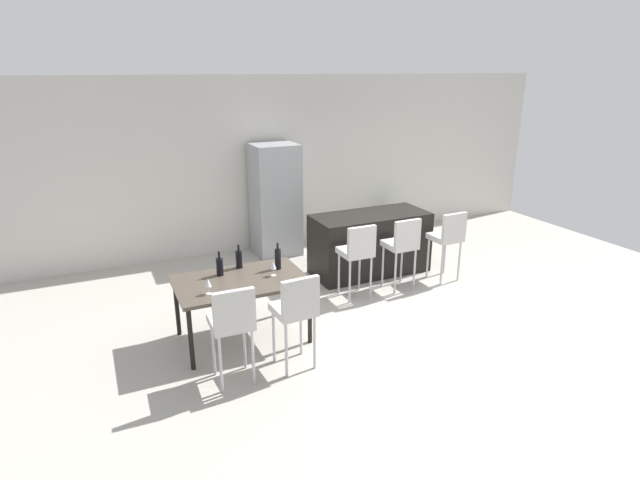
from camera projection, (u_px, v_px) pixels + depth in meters
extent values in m
plane|color=#ADA89E|center=(386.00, 305.00, 6.77)|extent=(10.00, 10.00, 0.00)
cube|color=beige|center=(299.00, 161.00, 8.88)|extent=(10.00, 0.12, 2.90)
cube|color=black|center=(370.00, 243.00, 7.75)|extent=(1.75, 0.77, 0.92)
cube|color=beige|center=(355.00, 252.00, 6.83)|extent=(0.40, 0.40, 0.08)
cube|color=beige|center=(362.00, 240.00, 6.61)|extent=(0.40, 0.06, 0.36)
cylinder|color=#B2B2B7|center=(339.00, 273.00, 7.02)|extent=(0.03, 0.03, 0.61)
cylinder|color=#B2B2B7|center=(359.00, 270.00, 7.14)|extent=(0.03, 0.03, 0.61)
cylinder|color=#B2B2B7|center=(350.00, 282.00, 6.74)|extent=(0.03, 0.03, 0.61)
cylinder|color=#B2B2B7|center=(371.00, 278.00, 6.87)|extent=(0.03, 0.03, 0.61)
cube|color=beige|center=(400.00, 245.00, 7.11)|extent=(0.41, 0.41, 0.08)
cube|color=beige|center=(408.00, 233.00, 6.89)|extent=(0.40, 0.07, 0.36)
cylinder|color=#B2B2B7|center=(383.00, 266.00, 7.29)|extent=(0.03, 0.03, 0.61)
cylinder|color=#B2B2B7|center=(401.00, 262.00, 7.42)|extent=(0.03, 0.03, 0.61)
cylinder|color=#B2B2B7|center=(395.00, 273.00, 7.02)|extent=(0.03, 0.03, 0.61)
cylinder|color=#B2B2B7|center=(414.00, 270.00, 7.15)|extent=(0.03, 0.03, 0.61)
cube|color=beige|center=(445.00, 237.00, 7.42)|extent=(0.42, 0.42, 0.08)
cube|color=beige|center=(454.00, 226.00, 7.21)|extent=(0.40, 0.08, 0.36)
cylinder|color=#B2B2B7|center=(428.00, 258.00, 7.60)|extent=(0.03, 0.03, 0.61)
cylinder|color=#B2B2B7|center=(445.00, 254.00, 7.73)|extent=(0.03, 0.03, 0.61)
cylinder|color=#B2B2B7|center=(442.00, 265.00, 7.33)|extent=(0.03, 0.03, 0.61)
cylinder|color=#B2B2B7|center=(459.00, 261.00, 7.46)|extent=(0.03, 0.03, 0.61)
cube|color=#4C4238|center=(241.00, 281.00, 5.71)|extent=(1.45, 0.93, 0.04)
cylinder|color=black|center=(177.00, 308.00, 5.91)|extent=(0.05, 0.05, 0.70)
cylinder|color=black|center=(284.00, 288.00, 6.44)|extent=(0.05, 0.05, 0.70)
cylinder|color=black|center=(191.00, 339.00, 5.22)|extent=(0.05, 0.05, 0.70)
cylinder|color=black|center=(310.00, 315.00, 5.75)|extent=(0.05, 0.05, 0.70)
cube|color=beige|center=(231.00, 322.00, 4.95)|extent=(0.41, 0.41, 0.08)
cube|color=beige|center=(234.00, 308.00, 4.73)|extent=(0.40, 0.07, 0.36)
cylinder|color=#B2B2B7|center=(213.00, 349.00, 5.14)|extent=(0.03, 0.03, 0.61)
cylinder|color=#B2B2B7|center=(244.00, 342.00, 5.26)|extent=(0.03, 0.03, 0.61)
cylinder|color=#B2B2B7|center=(221.00, 365.00, 4.86)|extent=(0.03, 0.03, 0.61)
cylinder|color=#B2B2B7|center=(253.00, 357.00, 4.98)|extent=(0.03, 0.03, 0.61)
cube|color=beige|center=(293.00, 309.00, 5.21)|extent=(0.42, 0.42, 0.08)
cube|color=beige|center=(300.00, 296.00, 4.99)|extent=(0.40, 0.08, 0.36)
cylinder|color=#B2B2B7|center=(274.00, 336.00, 5.38)|extent=(0.03, 0.03, 0.61)
cylinder|color=#B2B2B7|center=(301.00, 329.00, 5.52)|extent=(0.03, 0.03, 0.61)
cylinder|color=#B2B2B7|center=(286.00, 350.00, 5.11)|extent=(0.03, 0.03, 0.61)
cylinder|color=#B2B2B7|center=(315.00, 342.00, 5.25)|extent=(0.03, 0.03, 0.61)
cylinder|color=black|center=(220.00, 267.00, 5.80)|extent=(0.08, 0.08, 0.20)
cylinder|color=black|center=(219.00, 255.00, 5.75)|extent=(0.03, 0.03, 0.08)
cylinder|color=black|center=(239.00, 259.00, 6.02)|extent=(0.08, 0.08, 0.21)
cylinder|color=black|center=(238.00, 248.00, 5.97)|extent=(0.03, 0.03, 0.07)
cylinder|color=black|center=(278.00, 259.00, 5.98)|extent=(0.07, 0.07, 0.24)
cylinder|color=black|center=(278.00, 246.00, 5.93)|extent=(0.03, 0.03, 0.08)
cylinder|color=silver|center=(273.00, 275.00, 5.82)|extent=(0.06, 0.06, 0.00)
cylinder|color=silver|center=(273.00, 272.00, 5.80)|extent=(0.01, 0.01, 0.08)
cone|color=silver|center=(273.00, 265.00, 5.77)|extent=(0.07, 0.07, 0.09)
cylinder|color=silver|center=(209.00, 294.00, 5.34)|extent=(0.06, 0.06, 0.00)
cylinder|color=silver|center=(209.00, 290.00, 5.33)|extent=(0.01, 0.01, 0.08)
cone|color=silver|center=(208.00, 282.00, 5.30)|extent=(0.07, 0.07, 0.09)
cube|color=#939699|center=(275.00, 200.00, 8.43)|extent=(0.72, 0.68, 1.84)
cylinder|color=beige|center=(392.00, 229.00, 9.60)|extent=(0.24, 0.24, 0.22)
sphere|color=#2D6B33|center=(393.00, 215.00, 9.51)|extent=(0.37, 0.37, 0.37)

